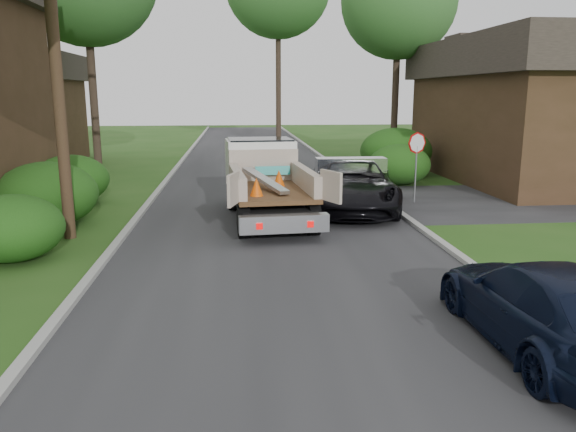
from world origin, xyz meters
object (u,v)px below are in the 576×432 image
(utility_pole, at_px, (54,36))
(navy_suv, at_px, (546,306))
(black_pickup, at_px, (353,185))
(house_left_far, at_px, (3,107))
(tree_right_far, at_px, (399,0))
(stop_sign, at_px, (417,152))
(flatbed_truck, at_px, (264,175))
(house_right, at_px, (554,108))

(utility_pole, xyz_separation_m, navy_suv, (8.99, -7.48, -4.50))
(utility_pole, xyz_separation_m, black_pickup, (8.25, 3.03, -4.35))
(house_left_far, height_order, black_pickup, house_left_far)
(utility_pole, xyz_separation_m, tree_right_far, (12.98, 15.02, 3.31))
(stop_sign, xyz_separation_m, house_left_far, (-18.70, 13.00, 1.27))
(utility_pole, bearing_deg, navy_suv, -39.78)
(flatbed_truck, xyz_separation_m, navy_suv, (3.67, -10.08, -0.59))
(stop_sign, bearing_deg, black_pickup, -157.92)
(stop_sign, distance_m, house_left_far, 22.81)
(flatbed_truck, relative_size, navy_suv, 1.35)
(house_right, xyz_separation_m, navy_suv, (-9.49, -16.50, -2.49))
(house_left_far, bearing_deg, tree_right_far, -5.44)
(house_right, height_order, navy_suv, house_right)
(utility_pole, distance_m, tree_right_far, 20.12)
(tree_right_far, xyz_separation_m, black_pickup, (-4.73, -11.99, -7.66))
(navy_suv, bearing_deg, utility_pole, -39.70)
(stop_sign, relative_size, black_pickup, 0.42)
(stop_sign, relative_size, house_left_far, 0.33)
(house_right, height_order, flatbed_truck, house_right)
(stop_sign, bearing_deg, house_right, 32.66)
(house_left_far, height_order, house_right, house_right)
(tree_right_far, distance_m, black_pickup, 14.99)
(utility_pole, distance_m, house_right, 20.66)
(flatbed_truck, height_order, black_pickup, flatbed_truck)
(stop_sign, bearing_deg, utility_pole, -159.38)
(stop_sign, bearing_deg, house_left_far, 145.19)
(navy_suv, bearing_deg, black_pickup, -85.90)
(tree_right_far, bearing_deg, navy_suv, -100.06)
(house_right, distance_m, navy_suv, 19.20)
(navy_suv, bearing_deg, house_left_far, -55.16)
(utility_pole, bearing_deg, stop_sign, 20.62)
(house_right, distance_m, tree_right_far, 9.72)
(stop_sign, xyz_separation_m, tree_right_far, (2.30, 11.00, 6.70))
(navy_suv, bearing_deg, house_right, -119.84)
(stop_sign, distance_m, house_right, 9.37)
(flatbed_truck, distance_m, navy_suv, 10.75)
(utility_pole, bearing_deg, flatbed_truck, 26.10)
(tree_right_far, bearing_deg, house_left_far, 174.56)
(stop_sign, distance_m, navy_suv, 11.68)
(black_pickup, relative_size, navy_suv, 1.27)
(utility_pole, distance_m, navy_suv, 12.53)
(tree_right_far, height_order, navy_suv, tree_right_far)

